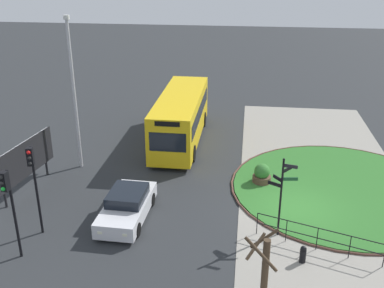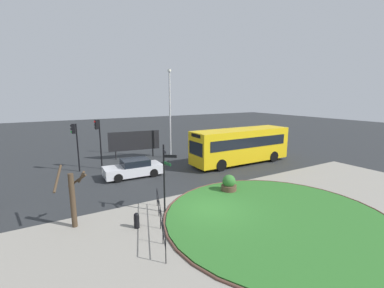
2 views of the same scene
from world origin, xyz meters
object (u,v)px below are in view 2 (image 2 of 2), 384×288
traffic_light_near (75,137)px  billboard_left (134,141)px  car_far_lane (134,168)px  planter_near_signpost (229,184)px  lamppost_tall (170,112)px  bollard_foreground (137,220)px  bus_yellow (241,145)px  traffic_light_far (98,133)px  signpost_directional (165,173)px  street_tree_bare (72,196)px

traffic_light_near → billboard_left: (5.57, 2.25, -1.17)m
car_far_lane → planter_near_signpost: (4.27, -6.25, -0.13)m
car_far_lane → lamppost_tall: 7.63m
bollard_foreground → bus_yellow: bus_yellow is taller
traffic_light_near → lamppost_tall: size_ratio=0.46×
bollard_foreground → traffic_light_far: traffic_light_far is taller
bollard_foreground → lamppost_tall: (7.51, 11.85, 4.17)m
bus_yellow → bollard_foreground: bearing=29.3°
traffic_light_far → signpost_directional: bearing=84.4°
lamppost_tall → planter_near_signpost: (-0.85, -10.33, -4.05)m
signpost_directional → planter_near_signpost: signpost_directional is taller
bollard_foreground → car_far_lane: bearing=72.8°
signpost_directional → bollard_foreground: 2.75m
lamppost_tall → billboard_left: 4.57m
traffic_light_near → street_tree_bare: (-1.35, -9.71, -1.33)m
planter_near_signpost → traffic_light_near: bearing=128.4°
car_far_lane → traffic_light_far: bearing=-60.4°
signpost_directional → lamppost_tall: (5.62, 10.99, 2.36)m
signpost_directional → car_far_lane: 7.11m
lamppost_tall → bollard_foreground: bearing=-122.4°
signpost_directional → car_far_lane: bearing=85.8°
traffic_light_near → street_tree_bare: bearing=91.8°
billboard_left → traffic_light_far: bearing=-139.4°
billboard_left → planter_near_signpost: size_ratio=4.37×
signpost_directional → planter_near_signpost: (4.78, 0.66, -1.70)m
traffic_light_near → planter_near_signpost: size_ratio=3.47×
car_far_lane → traffic_light_near: traffic_light_near is taller
bollard_foreground → planter_near_signpost: planter_near_signpost is taller
lamppost_tall → billboard_left: lamppost_tall is taller
billboard_left → planter_near_signpost: (2.24, -12.09, -1.19)m
car_far_lane → planter_near_signpost: bearing=126.3°
car_far_lane → traffic_light_near: (-3.54, 3.60, 2.23)m
traffic_light_far → traffic_light_near: bearing=-18.5°
lamppost_tall → car_far_lane: bearing=-141.4°
car_far_lane → planter_near_signpost: car_far_lane is taller
lamppost_tall → traffic_light_far: bearing=-174.5°
signpost_directional → traffic_light_far: traffic_light_far is taller
bollard_foreground → lamppost_tall: bearing=57.6°
traffic_light_far → planter_near_signpost: (6.05, -9.66, -2.53)m
bus_yellow → planter_near_signpost: 7.57m
traffic_light_near → planter_near_signpost: (7.81, -9.85, -2.36)m
traffic_light_near → traffic_light_far: traffic_light_far is taller
car_far_lane → traffic_light_far: 4.54m
billboard_left → bus_yellow: bearing=-34.2°
car_far_lane → traffic_light_far: size_ratio=1.06×
signpost_directional → billboard_left: size_ratio=0.75×
signpost_directional → street_tree_bare: (-4.38, 0.80, -0.66)m
traffic_light_near → car_far_lane: bearing=144.2°
signpost_directional → planter_near_signpost: bearing=7.9°
billboard_left → lamppost_tall: bearing=-21.7°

